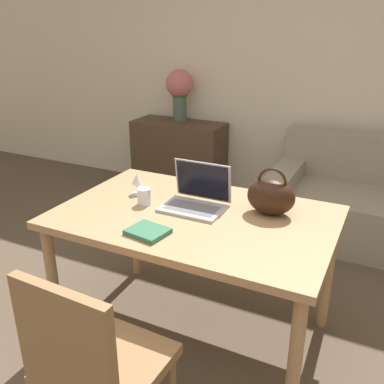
{
  "coord_description": "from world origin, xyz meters",
  "views": [
    {
      "loc": [
        0.86,
        -1.2,
        1.72
      ],
      "look_at": [
        -0.04,
        0.63,
        0.89
      ],
      "focal_mm": 40.0,
      "sensor_mm": 36.0,
      "label": 1
    }
  ],
  "objects": [
    {
      "name": "wall_back",
      "position": [
        0.0,
        2.86,
        1.35
      ],
      "size": [
        10.0,
        0.06,
        2.7
      ],
      "color": "beige",
      "rests_on": "ground_plane"
    },
    {
      "name": "dining_table",
      "position": [
        -0.03,
        0.63,
        0.69
      ],
      "size": [
        1.44,
        0.93,
        0.77
      ],
      "color": "#A87F56",
      "rests_on": "ground_plane"
    },
    {
      "name": "chair",
      "position": [
        -0.03,
        -0.24,
        0.52
      ],
      "size": [
        0.46,
        0.46,
        0.92
      ],
      "rotation": [
        0.0,
        0.0,
        -0.04
      ],
      "color": "olive",
      "rests_on": "ground_plane"
    },
    {
      "name": "sideboard",
      "position": [
        -1.16,
        2.6,
        0.38
      ],
      "size": [
        0.95,
        0.4,
        0.75
      ],
      "color": "#4C3828",
      "rests_on": "ground_plane"
    },
    {
      "name": "laptop",
      "position": [
        -0.06,
        0.73,
        0.84
      ],
      "size": [
        0.33,
        0.26,
        0.23
      ],
      "color": "#ADADB2",
      "rests_on": "dining_table"
    },
    {
      "name": "drinking_glass",
      "position": [
        -0.33,
        0.62,
        0.82
      ],
      "size": [
        0.08,
        0.08,
        0.09
      ],
      "color": "silver",
      "rests_on": "dining_table"
    },
    {
      "name": "wine_glass",
      "position": [
        -0.45,
        0.73,
        0.86
      ],
      "size": [
        0.07,
        0.07,
        0.12
      ],
      "color": "silver",
      "rests_on": "dining_table"
    },
    {
      "name": "handbag",
      "position": [
        0.33,
        0.81,
        0.87
      ],
      "size": [
        0.25,
        0.18,
        0.25
      ],
      "color": "black",
      "rests_on": "dining_table"
    },
    {
      "name": "flower_vase",
      "position": [
        -1.17,
        2.65,
        1.08
      ],
      "size": [
        0.27,
        0.27,
        0.51
      ],
      "color": "#47564C",
      "rests_on": "sideboard"
    },
    {
      "name": "book",
      "position": [
        -0.13,
        0.33,
        0.79
      ],
      "size": [
        0.2,
        0.18,
        0.02
      ],
      "rotation": [
        0.0,
        0.0,
        -0.16
      ],
      "color": "#336B4C",
      "rests_on": "dining_table"
    }
  ]
}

